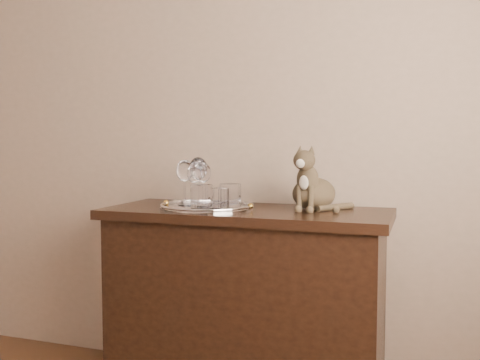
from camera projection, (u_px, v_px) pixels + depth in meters
The scene contains 11 objects.
wall_back at pixel (154, 99), 2.71m from camera, with size 4.00×0.10×2.70m, color tan.
sideboard at pixel (246, 308), 2.29m from camera, with size 1.20×0.50×0.85m, color black, non-canonical shape.
tray at pixel (207, 207), 2.28m from camera, with size 0.40×0.40×0.01m, color silver.
wine_glass_a at pixel (194, 184), 2.34m from camera, with size 0.07×0.07×0.18m, color silver, non-canonical shape.
wine_glass_b at pixel (203, 184), 2.35m from camera, with size 0.07×0.07×0.18m, color white, non-canonical shape.
wine_glass_c at pixel (185, 183), 2.32m from camera, with size 0.08×0.08×0.20m, color white, non-canonical shape.
wine_glass_d at pixel (198, 181), 2.31m from camera, with size 0.08×0.08×0.21m, color white, non-canonical shape.
tumbler_a at pixel (220, 198), 2.20m from camera, with size 0.08×0.08×0.09m, color silver.
tumbler_b at pixel (202, 197), 2.19m from camera, with size 0.09×0.09×0.10m, color white.
tumbler_c at pixel (230, 196), 2.24m from camera, with size 0.09×0.09×0.10m, color white.
cat at pixel (314, 178), 2.23m from camera, with size 0.27×0.25×0.27m, color #4E3D2E, non-canonical shape.
Camera 1 is at (1.31, -0.19, 1.13)m, focal length 40.00 mm.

